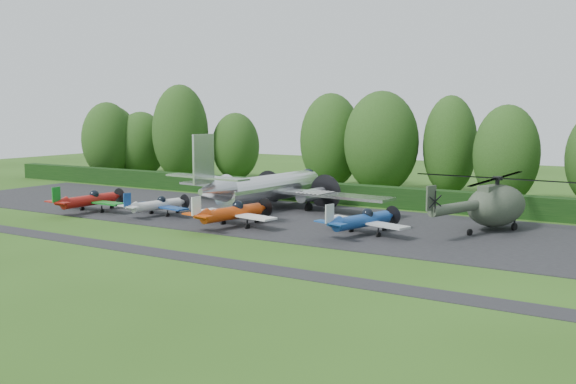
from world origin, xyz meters
The scene contains 19 objects.
ground centered at (0.00, 0.00, 0.00)m, with size 160.00×160.00×0.00m, color #294D15.
apron centered at (0.00, 10.00, 0.00)m, with size 70.00×18.00×0.01m, color black.
taxiway_verge centered at (0.00, -6.00, 0.00)m, with size 70.00×2.00×0.00m, color black.
hedgerow centered at (0.00, 21.00, 0.00)m, with size 90.00×1.60×2.00m, color black.
transport_plane centered at (0.16, 13.39, 2.15)m, with size 24.10×18.48×7.72m.
light_plane_red centered at (-13.14, 3.45, 1.16)m, with size 7.27×7.64×2.79m.
light_plane_white centered at (-6.36, 5.14, 1.02)m, with size 6.34×6.67×2.44m.
light_plane_orange centered at (2.73, 4.06, 1.22)m, with size 7.63×8.02×2.93m.
light_plane_blue centered at (13.08, 6.43, 1.16)m, with size 7.27×7.64×2.79m.
helicopter centered at (21.19, 13.77, 2.29)m, with size 13.23×15.49×4.26m.
tree_0 centered at (-38.52, 30.88, 5.02)m, with size 7.35×7.35×10.07m.
tree_2 centered at (-24.34, 29.41, 6.43)m, with size 7.54×7.54×12.89m.
tree_3 centered at (-3.03, 32.26, 5.75)m, with size 7.47×7.47×11.51m.
tree_4 centered at (11.50, 32.91, 5.53)m, with size 5.91×5.91×11.09m.
tree_5 centered at (4.23, 30.74, 5.81)m, with size 8.47×8.47×11.63m.
tree_6 centered at (-32.24, 30.11, 4.62)m, with size 7.14×7.14×9.27m.
tree_7 centered at (-18.58, 34.07, 4.55)m, with size 6.51×6.51×9.12m.
tree_9 centered at (18.41, 29.20, 5.00)m, with size 6.53×6.53×10.02m.
tree_11 centered at (-35.33, 26.73, 5.28)m, with size 7.18×7.18×10.59m.
Camera 1 is at (32.96, -37.17, 9.36)m, focal length 40.00 mm.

